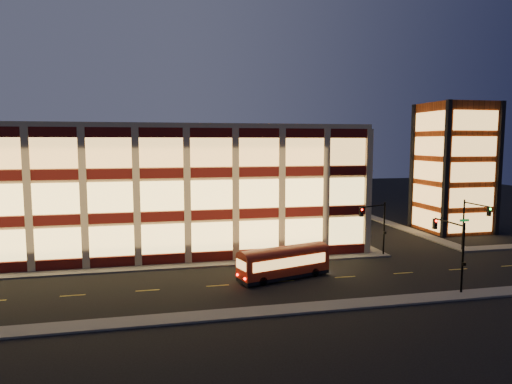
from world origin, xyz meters
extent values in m
plane|color=black|center=(0.00, 0.00, 0.00)|extent=(200.00, 200.00, 0.00)
cube|color=#514F4C|center=(-3.00, 1.00, 0.07)|extent=(54.00, 2.00, 0.15)
cube|color=#514F4C|center=(23.00, 17.00, 0.07)|extent=(2.00, 30.00, 0.15)
cube|color=#514F4C|center=(40.00, 1.00, 0.07)|extent=(14.00, 2.00, 0.15)
cube|color=#514F4C|center=(34.00, 17.00, 0.07)|extent=(2.00, 30.00, 0.15)
cube|color=#514F4C|center=(0.00, -13.00, 0.07)|extent=(100.00, 2.00, 0.15)
cube|color=tan|center=(-3.00, 17.00, 7.00)|extent=(50.00, 30.00, 14.00)
cube|color=tan|center=(-3.00, 17.00, 14.25)|extent=(50.40, 30.40, 0.50)
cube|color=#470C0A|center=(-3.00, 1.88, 0.65)|extent=(50.10, 0.25, 1.00)
cube|color=#FFCF6B|center=(-3.00, 1.90, 2.75)|extent=(49.00, 0.20, 3.00)
cube|color=#470C0A|center=(22.12, 17.00, 0.65)|extent=(0.25, 30.10, 1.00)
cube|color=#FFCF6B|center=(22.10, 17.00, 2.75)|extent=(0.20, 29.00, 3.00)
cube|color=#470C0A|center=(-3.00, 1.88, 5.05)|extent=(50.10, 0.25, 1.00)
cube|color=#FFCF6B|center=(-3.00, 1.90, 7.15)|extent=(49.00, 0.20, 3.00)
cube|color=#470C0A|center=(22.12, 17.00, 5.05)|extent=(0.25, 30.10, 1.00)
cube|color=#FFCF6B|center=(22.10, 17.00, 7.15)|extent=(0.20, 29.00, 3.00)
cube|color=#470C0A|center=(-3.00, 1.88, 9.45)|extent=(50.10, 0.25, 1.00)
cube|color=#FFCF6B|center=(-3.00, 1.90, 11.55)|extent=(49.00, 0.20, 3.00)
cube|color=#470C0A|center=(22.12, 17.00, 9.45)|extent=(0.25, 30.10, 1.00)
cube|color=#FFCF6B|center=(22.10, 17.00, 11.55)|extent=(0.20, 29.00, 3.00)
cube|color=#8C3814|center=(40.00, 12.00, 9.00)|extent=(8.00, 8.00, 18.00)
cube|color=black|center=(36.00, 8.00, 9.00)|extent=(0.60, 0.60, 18.00)
cube|color=black|center=(44.00, 8.00, 9.00)|extent=(0.60, 0.60, 18.00)
cube|color=black|center=(36.00, 16.00, 9.00)|extent=(0.60, 0.60, 18.00)
cube|color=black|center=(44.00, 16.00, 9.00)|extent=(0.60, 0.60, 18.00)
cube|color=#FDB558|center=(40.00, 7.92, 1.80)|extent=(6.60, 0.16, 2.60)
cube|color=#FDB558|center=(35.92, 12.00, 1.80)|extent=(0.16, 6.60, 2.60)
cube|color=#FDB558|center=(40.00, 7.92, 5.20)|extent=(6.60, 0.16, 2.60)
cube|color=#FDB558|center=(35.92, 12.00, 5.20)|extent=(0.16, 6.60, 2.60)
cube|color=#FDB558|center=(40.00, 7.92, 8.60)|extent=(6.60, 0.16, 2.60)
cube|color=#FDB558|center=(35.92, 12.00, 8.60)|extent=(0.16, 6.60, 2.60)
cube|color=#FDB558|center=(40.00, 7.92, 12.00)|extent=(6.60, 0.16, 2.60)
cube|color=#FDB558|center=(35.92, 12.00, 12.00)|extent=(0.16, 6.60, 2.60)
cube|color=#FDB558|center=(40.00, 7.92, 15.40)|extent=(6.60, 0.16, 2.60)
cube|color=#FDB558|center=(35.92, 12.00, 15.40)|extent=(0.16, 6.60, 2.60)
cylinder|color=black|center=(23.50, 0.80, 3.00)|extent=(0.18, 0.18, 6.00)
cylinder|color=black|center=(21.75, 0.05, 5.70)|extent=(3.56, 1.63, 0.14)
cube|color=black|center=(20.00, -0.70, 5.20)|extent=(0.32, 0.32, 0.95)
sphere|color=#FF0C05|center=(20.00, -0.88, 5.50)|extent=(0.20, 0.20, 0.20)
cube|color=black|center=(23.50, 0.60, 2.60)|extent=(0.25, 0.18, 0.28)
cylinder|color=black|center=(33.50, 0.80, 3.00)|extent=(0.18, 0.18, 6.00)
cylinder|color=black|center=(33.50, -1.20, 5.70)|extent=(0.14, 4.00, 0.14)
cube|color=black|center=(33.50, -3.20, 5.20)|extent=(0.32, 0.32, 0.95)
sphere|color=#0CFF26|center=(33.50, -3.38, 5.50)|extent=(0.20, 0.20, 0.20)
cube|color=black|center=(33.50, 0.60, 2.60)|extent=(0.25, 0.18, 0.28)
cube|color=#0C7226|center=(33.50, 0.65, 3.60)|extent=(1.20, 0.06, 0.28)
cylinder|color=black|center=(23.50, -12.50, 3.00)|extent=(0.18, 0.18, 6.00)
cylinder|color=black|center=(23.50, -10.50, 5.70)|extent=(0.14, 4.00, 0.14)
cube|color=black|center=(23.50, -8.50, 5.20)|extent=(0.32, 0.32, 0.95)
sphere|color=#FF0C05|center=(23.50, -8.68, 5.50)|extent=(0.20, 0.20, 0.20)
cube|color=black|center=(23.50, -12.70, 2.60)|extent=(0.25, 0.18, 0.28)
cube|color=#A01F08|center=(10.28, -5.10, 1.50)|extent=(9.11, 4.71, 2.03)
cube|color=black|center=(10.28, -5.10, 0.31)|extent=(9.11, 4.71, 0.31)
cylinder|color=black|center=(7.86, -6.86, 0.40)|extent=(0.84, 0.49, 0.80)
cylinder|color=black|center=(7.29, -4.99, 0.40)|extent=(0.84, 0.49, 0.80)
cylinder|color=black|center=(13.28, -5.20, 0.40)|extent=(0.84, 0.49, 0.80)
cylinder|color=black|center=(12.71, -3.34, 0.40)|extent=(0.84, 0.49, 0.80)
cube|color=#FDB558|center=(10.62, -6.18, 1.77)|extent=(7.46, 2.34, 0.88)
cube|color=#FDB558|center=(9.95, -4.01, 1.77)|extent=(7.46, 2.34, 0.88)
camera|label=1|loc=(-1.09, -44.72, 12.57)|focal=32.00mm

